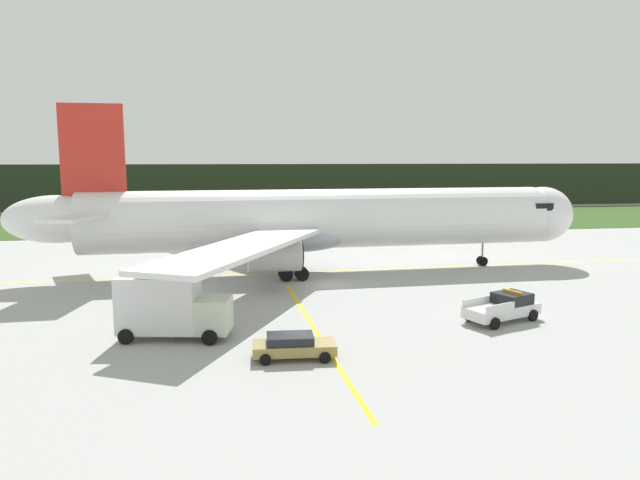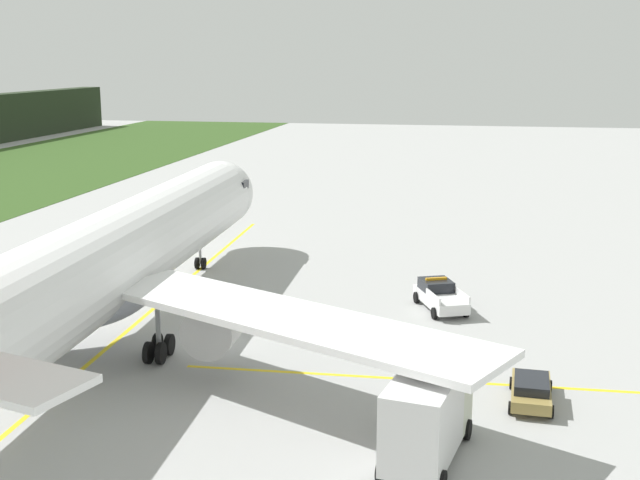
{
  "view_description": "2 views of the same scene",
  "coord_description": "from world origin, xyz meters",
  "px_view_note": "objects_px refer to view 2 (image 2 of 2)",
  "views": [
    {
      "loc": [
        -8.05,
        -47.37,
        10.61
      ],
      "look_at": [
        0.26,
        5.3,
        3.05
      ],
      "focal_mm": 32.79,
      "sensor_mm": 36.0,
      "label": 1
    },
    {
      "loc": [
        -42.84,
        -14.55,
        16.25
      ],
      "look_at": [
        7.17,
        -5.01,
        4.88
      ],
      "focal_mm": 46.12,
      "sensor_mm": 36.0,
      "label": 2
    }
  ],
  "objects_px": {
    "airliner": "(112,260)",
    "staff_car": "(531,389)",
    "ops_pickup_truck": "(440,296)",
    "catering_truck": "(427,417)"
  },
  "relations": [
    {
      "from": "ops_pickup_truck",
      "to": "staff_car",
      "type": "xyz_separation_m",
      "value": [
        -14.43,
        -5.03,
        -0.2
      ]
    },
    {
      "from": "airliner",
      "to": "staff_car",
      "type": "xyz_separation_m",
      "value": [
        -4.67,
        -23.37,
        -4.14
      ]
    },
    {
      "from": "ops_pickup_truck",
      "to": "catering_truck",
      "type": "relative_size",
      "value": 0.84
    },
    {
      "from": "ops_pickup_truck",
      "to": "staff_car",
      "type": "bearing_deg",
      "value": -160.76
    },
    {
      "from": "airliner",
      "to": "ops_pickup_truck",
      "type": "height_order",
      "value": "airliner"
    },
    {
      "from": "ops_pickup_truck",
      "to": "catering_truck",
      "type": "bearing_deg",
      "value": -178.82
    },
    {
      "from": "ops_pickup_truck",
      "to": "catering_truck",
      "type": "distance_m",
      "value": 21.22
    },
    {
      "from": "ops_pickup_truck",
      "to": "staff_car",
      "type": "distance_m",
      "value": 15.28
    },
    {
      "from": "catering_truck",
      "to": "staff_car",
      "type": "xyz_separation_m",
      "value": [
        6.76,
        -4.6,
        -1.25
      ]
    },
    {
      "from": "airliner",
      "to": "ops_pickup_truck",
      "type": "xyz_separation_m",
      "value": [
        9.76,
        -18.34,
        -3.94
      ]
    }
  ]
}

